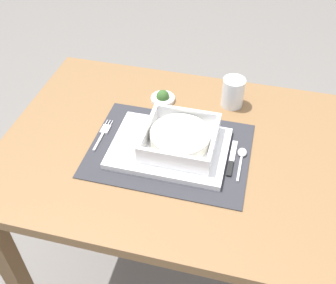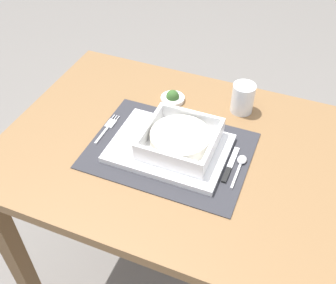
% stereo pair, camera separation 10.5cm
% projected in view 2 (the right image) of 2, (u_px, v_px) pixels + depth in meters
% --- Properties ---
extents(ground_plane, '(6.00, 6.00, 0.00)m').
position_uv_depth(ground_plane, '(171.00, 277.00, 1.58)').
color(ground_plane, slate).
extents(dining_table, '(0.92, 0.68, 0.72)m').
position_uv_depth(dining_table, '(173.00, 173.00, 1.16)').
color(dining_table, brown).
rests_on(dining_table, ground).
extents(placemat, '(0.42, 0.31, 0.00)m').
position_uv_depth(placemat, '(168.00, 150.00, 1.07)').
color(placemat, '#2D2D33').
rests_on(placemat, dining_table).
extents(serving_plate, '(0.30, 0.22, 0.02)m').
position_uv_depth(serving_plate, '(169.00, 148.00, 1.06)').
color(serving_plate, white).
rests_on(serving_plate, placemat).
extents(porridge_bowl, '(0.18, 0.18, 0.05)m').
position_uv_depth(porridge_bowl, '(180.00, 140.00, 1.04)').
color(porridge_bowl, white).
rests_on(porridge_bowl, serving_plate).
extents(fork, '(0.02, 0.13, 0.00)m').
position_uv_depth(fork, '(108.00, 127.00, 1.13)').
color(fork, silver).
rests_on(fork, placemat).
extents(spoon, '(0.02, 0.12, 0.01)m').
position_uv_depth(spoon, '(241.00, 163.00, 1.03)').
color(spoon, silver).
rests_on(spoon, placemat).
extents(butter_knife, '(0.01, 0.13, 0.01)m').
position_uv_depth(butter_knife, '(230.00, 167.00, 1.02)').
color(butter_knife, black).
rests_on(butter_knife, placemat).
extents(bread_knife, '(0.01, 0.14, 0.01)m').
position_uv_depth(bread_knife, '(221.00, 163.00, 1.03)').
color(bread_knife, '#59331E').
rests_on(bread_knife, placemat).
extents(drinking_glass, '(0.07, 0.07, 0.09)m').
position_uv_depth(drinking_glass, '(243.00, 99.00, 1.17)').
color(drinking_glass, white).
rests_on(drinking_glass, dining_table).
extents(condiment_saucer, '(0.07, 0.07, 0.04)m').
position_uv_depth(condiment_saucer, '(173.00, 98.00, 1.22)').
color(condiment_saucer, white).
rests_on(condiment_saucer, dining_table).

